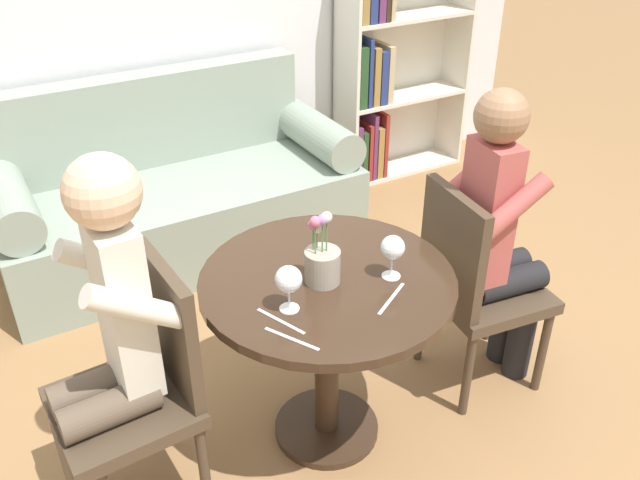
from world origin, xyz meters
The scene contains 14 objects.
ground_plane centered at (0.00, 0.00, 0.00)m, with size 16.00×16.00×0.00m, color olive.
round_table centered at (0.00, 0.00, 0.56)m, with size 0.87×0.87×0.72m.
couch centered at (0.00, 1.58, 0.31)m, with size 1.87×0.80×0.92m.
bookshelf_right centered at (1.51, 1.84, 0.76)m, with size 0.88×0.28×1.54m.
chair_left centered at (-0.65, 0.07, 0.49)m, with size 0.44×0.44×0.90m.
chair_right centered at (0.65, -0.03, 0.49)m, with size 0.47×0.47×0.90m.
person_left centered at (-0.73, 0.06, 0.69)m, with size 0.43×0.35×1.29m.
person_right centered at (0.73, -0.05, 0.66)m, with size 0.44×0.37×1.27m.
wine_glass_left centered at (-0.19, -0.09, 0.83)m, with size 0.09×0.09×0.16m.
wine_glass_right centered at (0.19, -0.10, 0.83)m, with size 0.08×0.08×0.16m.
flower_vase centered at (-0.03, -0.01, 0.80)m, with size 0.12×0.12×0.26m.
knife_left_setting centered at (-0.26, -0.22, 0.72)m, with size 0.10×0.17×0.00m.
fork_left_setting centered at (-0.24, -0.13, 0.72)m, with size 0.08×0.18×0.00m.
knife_right_setting centered at (0.11, -0.21, 0.72)m, with size 0.17×0.11×0.00m.
Camera 1 is at (-0.96, -1.61, 2.00)m, focal length 38.00 mm.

